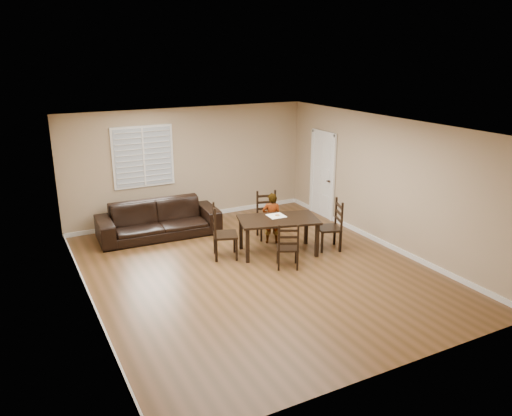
# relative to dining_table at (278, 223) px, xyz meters

# --- Properties ---
(ground) EXTENTS (7.00, 7.00, 0.00)m
(ground) POSITION_rel_dining_table_xyz_m (-0.79, -0.59, -0.65)
(ground) COLOR brown
(ground) RESTS_ON ground
(room) EXTENTS (6.04, 7.04, 2.72)m
(room) POSITION_rel_dining_table_xyz_m (-0.76, -0.41, 1.16)
(room) COLOR tan
(room) RESTS_ON ground
(dining_table) EXTENTS (1.75, 1.27, 0.73)m
(dining_table) POSITION_rel_dining_table_xyz_m (0.00, 0.00, 0.00)
(dining_table) COLOR black
(dining_table) RESTS_ON ground
(chair_near) EXTENTS (0.56, 0.53, 1.03)m
(chair_near) POSITION_rel_dining_table_xyz_m (0.27, 0.97, -0.18)
(chair_near) COLOR black
(chair_near) RESTS_ON ground
(chair_far) EXTENTS (0.53, 0.52, 0.90)m
(chair_far) POSITION_rel_dining_table_xyz_m (-0.24, -0.79, -0.24)
(chair_far) COLOR black
(chair_far) RESTS_ON ground
(chair_left) EXTENTS (0.60, 0.62, 1.09)m
(chair_left) POSITION_rel_dining_table_xyz_m (-1.16, 0.33, -0.15)
(chair_left) COLOR black
(chair_left) RESTS_ON ground
(chair_right) EXTENTS (0.57, 0.59, 1.05)m
(chair_right) POSITION_rel_dining_table_xyz_m (1.16, -0.33, -0.17)
(chair_right) COLOR black
(chair_right) RESTS_ON ground
(child) EXTENTS (0.48, 0.41, 1.11)m
(child) POSITION_rel_dining_table_xyz_m (0.15, 0.55, -0.09)
(child) COLOR gray
(child) RESTS_ON ground
(napkin) EXTENTS (0.35, 0.35, 0.00)m
(napkin) POSITION_rel_dining_table_xyz_m (0.05, 0.17, 0.09)
(napkin) COLOR white
(napkin) RESTS_ON dining_table
(donut) EXTENTS (0.09, 0.09, 0.03)m
(donut) POSITION_rel_dining_table_xyz_m (0.07, 0.16, 0.11)
(donut) COLOR #B77F42
(donut) RESTS_ON napkin
(sofa) EXTENTS (2.68, 1.15, 0.77)m
(sofa) POSITION_rel_dining_table_xyz_m (-1.86, 2.06, -0.26)
(sofa) COLOR black
(sofa) RESTS_ON ground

